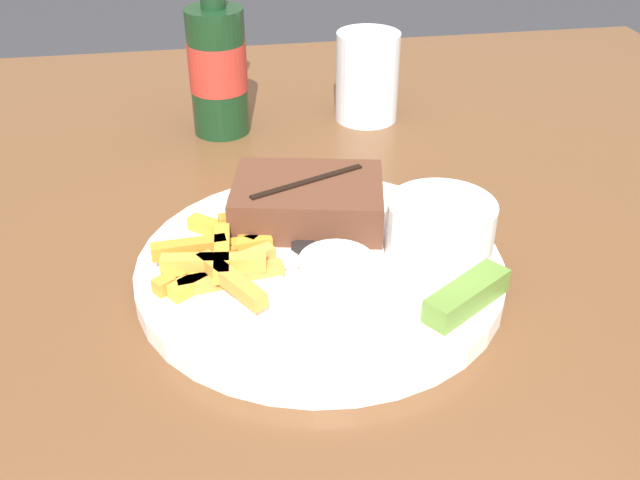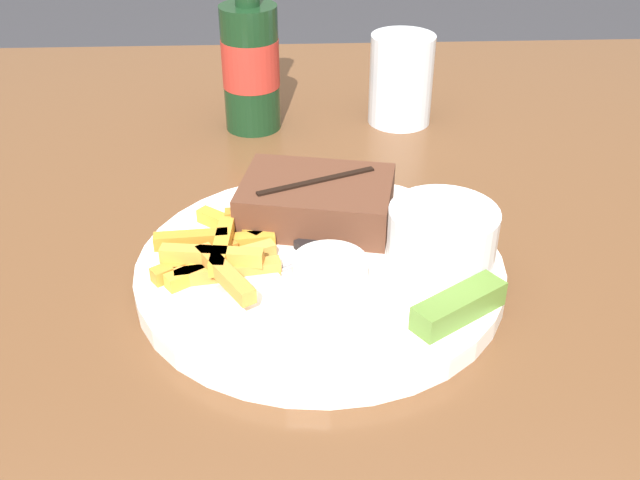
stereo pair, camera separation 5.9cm
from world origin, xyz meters
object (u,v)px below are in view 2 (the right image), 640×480
at_px(dinner_plate, 320,270).
at_px(steak_portion, 314,201).
at_px(drinking_glass, 401,79).
at_px(coleslaw_cup, 442,235).
at_px(fork_utensil, 232,288).
at_px(pickle_spear, 459,306).
at_px(knife_utensil, 301,236).
at_px(dipping_sauce_cup, 330,274).
at_px(beer_bottle, 250,60).

bearing_deg(dinner_plate, steak_portion, 92.02).
height_order(steak_portion, drinking_glass, drinking_glass).
relative_size(coleslaw_cup, fork_utensil, 0.69).
bearing_deg(pickle_spear, steak_portion, 124.80).
distance_m(fork_utensil, knife_utensil, 0.09).
distance_m(dinner_plate, drinking_glass, 0.34).
bearing_deg(coleslaw_cup, knife_utensil, 157.38).
relative_size(steak_portion, dipping_sauce_cup, 2.54).
bearing_deg(beer_bottle, dinner_plate, -78.36).
height_order(dipping_sauce_cup, drinking_glass, drinking_glass).
distance_m(dinner_plate, coleslaw_cup, 0.10).
height_order(dipping_sauce_cup, pickle_spear, dipping_sauce_cup).
height_order(dinner_plate, coleslaw_cup, coleslaw_cup).
distance_m(steak_portion, coleslaw_cup, 0.13).
xyz_separation_m(dinner_plate, steak_portion, (-0.00, 0.07, 0.03)).
distance_m(knife_utensil, drinking_glass, 0.31).
bearing_deg(coleslaw_cup, pickle_spear, -88.41).
bearing_deg(knife_utensil, coleslaw_cup, -143.94).
bearing_deg(drinking_glass, steak_portion, -113.57).
relative_size(steak_portion, beer_bottle, 0.64).
bearing_deg(drinking_glass, coleslaw_cup, -92.16).
bearing_deg(steak_portion, pickle_spear, -55.20).
relative_size(fork_utensil, knife_utensil, 0.83).
height_order(steak_portion, knife_utensil, steak_portion).
bearing_deg(beer_bottle, pickle_spear, -67.41).
distance_m(dinner_plate, pickle_spear, 0.13).
distance_m(coleslaw_cup, drinking_glass, 0.33).
bearing_deg(drinking_glass, pickle_spear, -91.54).
height_order(coleslaw_cup, drinking_glass, drinking_glass).
bearing_deg(knife_utensil, fork_utensil, 111.19).
distance_m(dinner_plate, knife_utensil, 0.04).
relative_size(fork_utensil, beer_bottle, 0.55).
distance_m(dinner_plate, steak_portion, 0.07).
bearing_deg(beer_bottle, steak_portion, -75.85).
height_order(coleslaw_cup, knife_utensil, coleslaw_cup).
xyz_separation_m(pickle_spear, fork_utensil, (-0.17, 0.04, -0.01)).
bearing_deg(fork_utensil, dinner_plate, 0.00).
bearing_deg(dipping_sauce_cup, coleslaw_cup, 18.83).
bearing_deg(drinking_glass, knife_utensil, -113.39).
bearing_deg(dinner_plate, beer_bottle, 101.64).
xyz_separation_m(dipping_sauce_cup, beer_bottle, (-0.07, 0.35, 0.05)).
distance_m(coleslaw_cup, pickle_spear, 0.07).
relative_size(coleslaw_cup, beer_bottle, 0.38).
bearing_deg(fork_utensil, coleslaw_cup, -19.19).
bearing_deg(beer_bottle, drinking_glass, 2.96).
relative_size(dipping_sauce_cup, drinking_glass, 0.56).
xyz_separation_m(dipping_sauce_cup, pickle_spear, (0.09, -0.03, -0.01)).
relative_size(dipping_sauce_cup, beer_bottle, 0.25).
height_order(dinner_plate, fork_utensil, fork_utensil).
bearing_deg(dinner_plate, knife_utensil, 113.62).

